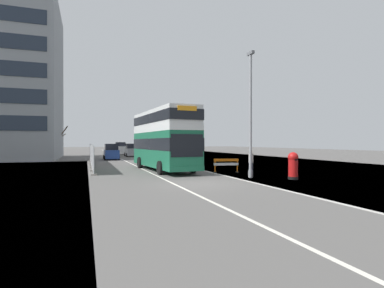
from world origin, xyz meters
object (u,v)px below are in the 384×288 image
at_px(red_pillar_postbox, 293,164).
at_px(car_receding_far, 120,149).
at_px(pedestrian_at_kerb, 251,163).
at_px(roadworks_barrier, 226,164).
at_px(lamppost_foreground, 251,118).
at_px(double_decker_bus, 163,139).
at_px(car_receding_mid, 132,150).
at_px(car_oncoming_near, 111,152).

distance_m(red_pillar_postbox, car_receding_far, 43.03).
bearing_deg(pedestrian_at_kerb, roadworks_barrier, 111.57).
bearing_deg(lamppost_foreground, car_receding_far, 95.89).
xyz_separation_m(car_receding_far, pedestrian_at_kerb, (4.95, -39.57, -0.21)).
xyz_separation_m(double_decker_bus, car_receding_far, (-0.00, 33.75, -1.54)).
bearing_deg(roadworks_barrier, car_receding_far, 96.22).
xyz_separation_m(red_pillar_postbox, car_receding_mid, (-5.24, 34.48, 0.04)).
relative_size(car_oncoming_near, car_receding_mid, 1.01).
distance_m(roadworks_barrier, car_receding_far, 37.58).
height_order(roadworks_barrier, car_receding_far, car_receding_far).
distance_m(double_decker_bus, car_receding_mid, 25.72).
bearing_deg(double_decker_bus, red_pillar_postbox, -54.88).
height_order(red_pillar_postbox, car_receding_far, car_receding_far).
relative_size(lamppost_foreground, red_pillar_postbox, 4.85).
distance_m(lamppost_foreground, pedestrian_at_kerb, 3.36).
height_order(lamppost_foreground, car_oncoming_near, lamppost_foreground).
distance_m(car_receding_mid, car_receding_far, 8.16).
relative_size(double_decker_bus, car_receding_far, 2.78).
xyz_separation_m(lamppost_foreground, car_receding_far, (-4.21, 40.80, -2.83)).
distance_m(lamppost_foreground, roadworks_barrier, 4.73).
distance_m(double_decker_bus, pedestrian_at_kerb, 7.84).
bearing_deg(car_receding_far, car_receding_mid, -83.15).
bearing_deg(double_decker_bus, roadworks_barrier, -41.55).
distance_m(red_pillar_postbox, car_receding_mid, 34.88).
height_order(car_oncoming_near, car_receding_far, car_receding_far).
height_order(double_decker_bus, roadworks_barrier, double_decker_bus).
distance_m(lamppost_foreground, car_oncoming_near, 25.56).
bearing_deg(red_pillar_postbox, car_oncoming_near, 109.13).
xyz_separation_m(car_receding_mid, car_receding_far, (-0.97, 8.10, 0.11)).
xyz_separation_m(roadworks_barrier, pedestrian_at_kerb, (0.88, -2.22, 0.20)).
bearing_deg(lamppost_foreground, red_pillar_postbox, -41.57).
bearing_deg(lamppost_foreground, double_decker_bus, 120.81).
xyz_separation_m(red_pillar_postbox, roadworks_barrier, (-2.14, 5.22, -0.26)).
distance_m(double_decker_bus, lamppost_foreground, 8.31).
bearing_deg(car_receding_far, red_pillar_postbox, -81.70).
bearing_deg(roadworks_barrier, pedestrian_at_kerb, -68.43).
bearing_deg(lamppost_foreground, pedestrian_at_kerb, 58.80).
height_order(lamppost_foreground, car_receding_far, lamppost_foreground).
bearing_deg(double_decker_bus, car_oncoming_near, 99.38).
bearing_deg(double_decker_bus, car_receding_far, 90.00).
xyz_separation_m(roadworks_barrier, car_receding_mid, (-3.10, 29.26, 0.30)).
relative_size(red_pillar_postbox, pedestrian_at_kerb, 0.98).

